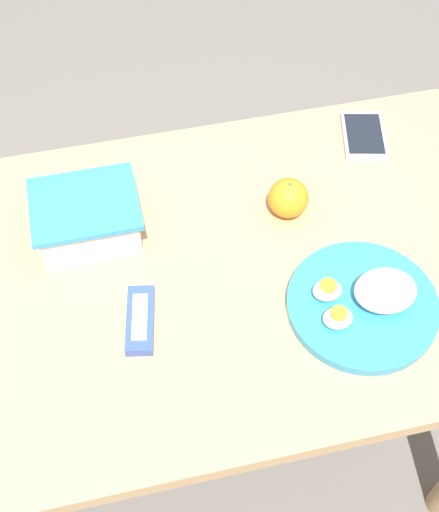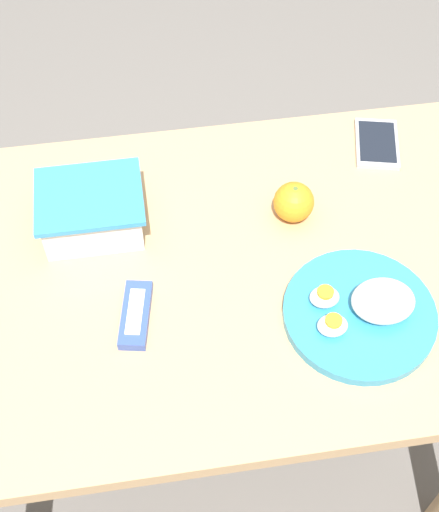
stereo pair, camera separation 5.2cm
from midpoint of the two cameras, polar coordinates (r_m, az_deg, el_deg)
ground_plane at (r=1.84m, az=0.90°, el=-14.40°), size 10.00×10.00×0.00m
table at (r=1.31m, az=1.23°, el=-4.58°), size 1.06×0.67×0.74m
food_container at (r=1.23m, az=-8.97°, el=3.40°), size 0.18×0.15×0.08m
orange_fruit at (r=1.24m, az=7.15°, el=4.27°), size 0.07×0.07×0.07m
rice_plate at (r=1.15m, az=12.67°, el=-4.34°), size 0.24×0.24×0.06m
candy_bar at (r=1.13m, az=-5.42°, el=-4.73°), size 0.06×0.12×0.02m
cell_phone at (r=1.40m, az=13.52°, el=8.72°), size 0.11×0.14×0.01m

